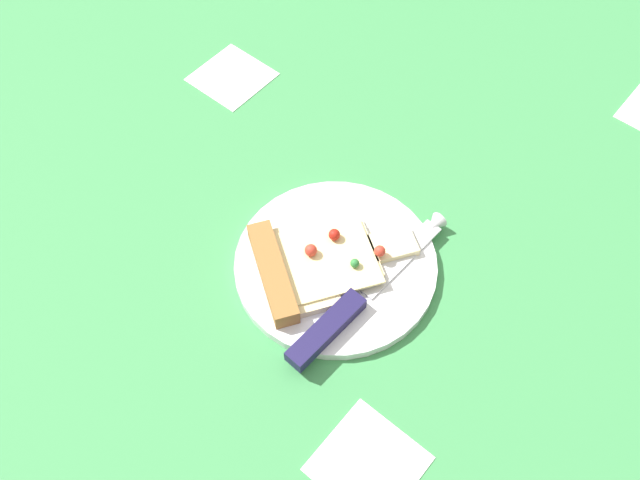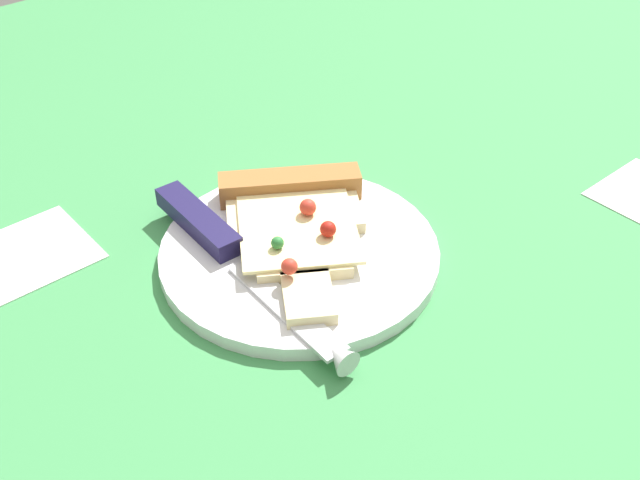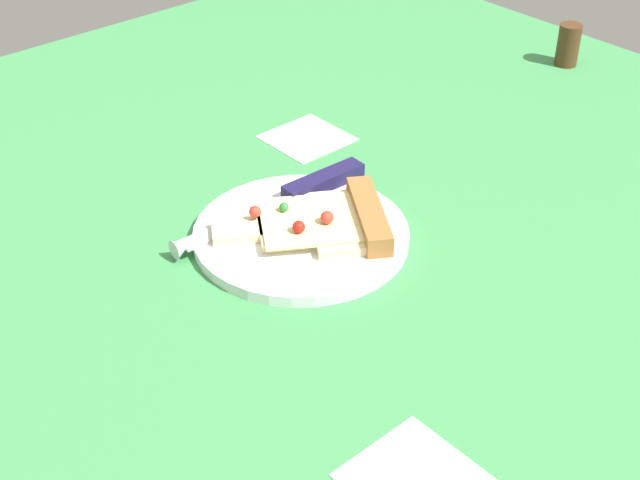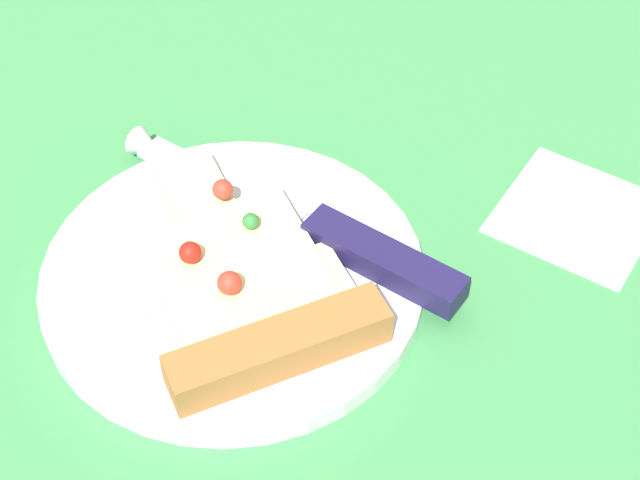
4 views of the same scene
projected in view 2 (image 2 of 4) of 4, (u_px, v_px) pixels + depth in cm
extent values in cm
cube|color=#3D8C4C|center=(424.00, 258.00, 62.44)|extent=(145.42, 145.42, 3.00)
cube|color=white|center=(32.00, 254.00, 60.72)|extent=(9.00, 9.00, 0.20)
cylinder|color=silver|center=(299.00, 253.00, 59.73)|extent=(22.07, 22.07, 1.18)
cube|color=beige|center=(294.00, 212.00, 62.16)|extent=(11.02, 12.49, 1.00)
cube|color=beige|center=(301.00, 254.00, 57.89)|extent=(8.62, 9.09, 1.00)
cube|color=beige|center=(309.00, 298.00, 54.01)|extent=(6.32, 5.85, 1.00)
cube|color=#F2E099|center=(298.00, 228.00, 59.43)|extent=(13.40, 13.16, 0.30)
cube|color=#9E6633|center=(290.00, 186.00, 64.12)|extent=(8.71, 11.48, 2.20)
sphere|color=red|center=(308.00, 207.00, 60.19)|extent=(1.35, 1.35, 1.35)
sphere|color=red|center=(289.00, 266.00, 54.56)|extent=(1.23, 1.23, 1.23)
sphere|color=#2D7A38|center=(277.00, 243.00, 56.90)|extent=(0.99, 0.99, 0.99)
sphere|color=#B21E14|center=(328.00, 229.00, 58.01)|extent=(1.27, 1.27, 1.27)
cube|color=silver|center=(286.00, 307.00, 53.79)|extent=(12.07, 2.51, 0.30)
cone|color=silver|center=(339.00, 356.00, 50.09)|extent=(2.08, 2.08, 2.00)
cube|color=#1E1947|center=(198.00, 220.00, 60.78)|extent=(10.09, 2.63, 1.60)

